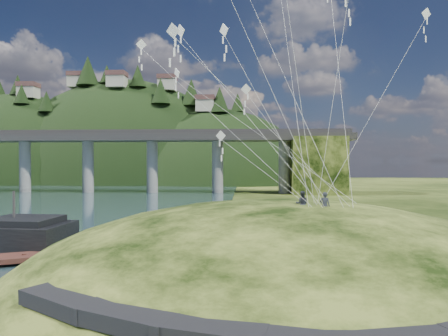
{
  "coord_description": "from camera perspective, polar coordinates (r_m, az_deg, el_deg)",
  "views": [
    {
      "loc": [
        5.59,
        -23.16,
        7.51
      ],
      "look_at": [
        4.0,
        6.0,
        7.0
      ],
      "focal_mm": 32.0,
      "sensor_mm": 36.0,
      "label": 1
    }
  ],
  "objects": [
    {
      "name": "ground",
      "position": [
        24.98,
        -10.39,
        -16.51
      ],
      "size": [
        320.0,
        320.0,
        0.0
      ],
      "primitive_type": "plane",
      "color": "black",
      "rests_on": "ground"
    },
    {
      "name": "grass_hill",
      "position": [
        26.83,
        8.54,
        -18.63
      ],
      "size": [
        36.0,
        32.0,
        13.0
      ],
      "color": "black",
      "rests_on": "ground"
    },
    {
      "name": "footpath",
      "position": [
        14.59,
        10.98,
        -20.85
      ],
      "size": [
        22.29,
        5.84,
        0.83
      ],
      "color": "black",
      "rests_on": "ground"
    },
    {
      "name": "bridge",
      "position": [
        98.6,
        -15.86,
        2.24
      ],
      "size": [
        160.0,
        11.0,
        15.0
      ],
      "color": "#2D2B2B",
      "rests_on": "ground"
    },
    {
      "name": "far_ridge",
      "position": [
        154.15,
        -15.54,
        -4.6
      ],
      "size": [
        153.0,
        70.0,
        94.5
      ],
      "color": "black",
      "rests_on": "ground"
    },
    {
      "name": "wooden_dock",
      "position": [
        33.11,
        -21.2,
        -11.37
      ],
      "size": [
        14.18,
        7.86,
        1.03
      ],
      "color": "#381C17",
      "rests_on": "ground"
    },
    {
      "name": "kite_flyers",
      "position": [
        24.02,
        12.22,
        -3.27
      ],
      "size": [
        1.99,
        1.18,
        1.63
      ],
      "color": "#292C36",
      "rests_on": "ground"
    },
    {
      "name": "kite_swarm",
      "position": [
        29.9,
        1.76,
        20.53
      ],
      "size": [
        20.45,
        12.3,
        18.92
      ],
      "color": "silver",
      "rests_on": "ground"
    }
  ]
}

